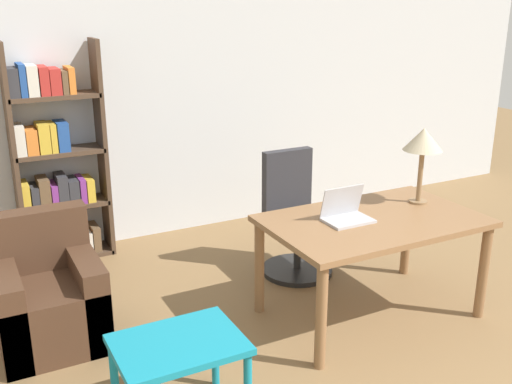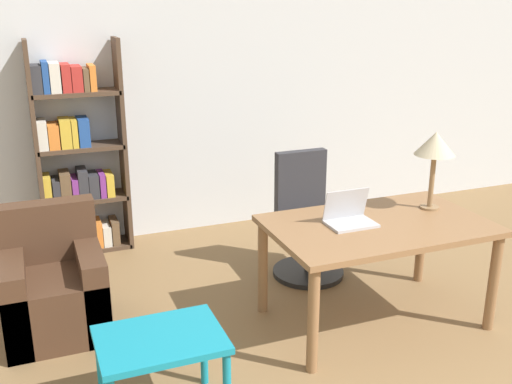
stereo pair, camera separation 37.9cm
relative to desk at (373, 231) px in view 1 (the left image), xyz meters
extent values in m
cube|color=silver|center=(-0.40, 2.18, 0.72)|extent=(8.00, 0.06, 2.70)
cube|color=olive|center=(0.00, 0.00, 0.07)|extent=(1.46, 0.91, 0.04)
cylinder|color=olive|center=(-0.67, -0.39, -0.29)|extent=(0.07, 0.07, 0.68)
cylinder|color=olive|center=(0.67, -0.39, -0.29)|extent=(0.07, 0.07, 0.68)
cylinder|color=olive|center=(-0.67, 0.39, -0.29)|extent=(0.07, 0.07, 0.68)
cylinder|color=olive|center=(0.67, 0.39, -0.29)|extent=(0.07, 0.07, 0.68)
cube|color=#B2B2B7|center=(-0.19, 0.03, 0.10)|extent=(0.31, 0.22, 0.02)
cube|color=#B2B2B7|center=(-0.19, 0.11, 0.22)|extent=(0.31, 0.06, 0.21)
cube|color=white|center=(-0.19, 0.11, 0.22)|extent=(0.28, 0.05, 0.18)
cylinder|color=olive|center=(0.50, 0.12, 0.10)|extent=(0.13, 0.13, 0.01)
cylinder|color=olive|center=(0.50, 0.12, 0.30)|extent=(0.04, 0.04, 0.38)
cone|color=#C6B793|center=(0.50, 0.12, 0.56)|extent=(0.28, 0.28, 0.16)
cylinder|color=black|center=(-0.10, 0.80, -0.61)|extent=(0.57, 0.57, 0.04)
cylinder|color=#262626|center=(-0.10, 0.80, -0.43)|extent=(0.06, 0.06, 0.31)
cube|color=#2D2D33|center=(-0.10, 0.80, -0.23)|extent=(0.45, 0.45, 0.10)
cube|color=#2D2D33|center=(-0.10, 0.99, 0.09)|extent=(0.42, 0.08, 0.54)
cube|color=teal|center=(-1.59, -0.48, -0.16)|extent=(0.65, 0.49, 0.04)
cylinder|color=teal|center=(-1.88, -0.27, -0.40)|extent=(0.04, 0.04, 0.45)
cylinder|color=teal|center=(-1.30, -0.27, -0.40)|extent=(0.04, 0.04, 0.45)
cube|color=#472D1E|center=(-2.06, 0.65, -0.42)|extent=(0.64, 0.67, 0.42)
cube|color=#472D1E|center=(-2.06, 0.90, 0.00)|extent=(0.64, 0.16, 0.41)
cube|color=#472D1E|center=(-2.30, 0.65, -0.35)|extent=(0.16, 0.67, 0.57)
cube|color=#472D1E|center=(-1.81, 0.65, -0.35)|extent=(0.16, 0.67, 0.57)
cube|color=#4C3828|center=(-2.05, 1.99, 0.29)|extent=(0.04, 0.28, 1.84)
cube|color=#4C3828|center=(-1.34, 1.99, 0.29)|extent=(0.04, 0.28, 1.84)
cube|color=#4C3828|center=(-1.69, 1.99, -0.61)|extent=(0.71, 0.28, 0.04)
cube|color=#2D7F47|center=(-2.01, 1.99, -0.49)|extent=(0.04, 0.24, 0.21)
cube|color=brown|center=(-1.95, 1.99, -0.50)|extent=(0.08, 0.24, 0.19)
cube|color=orange|center=(-1.88, 1.99, -0.46)|extent=(0.04, 0.24, 0.26)
cube|color=silver|center=(-1.83, 1.99, -0.49)|extent=(0.04, 0.24, 0.20)
cube|color=#333338|center=(-1.76, 1.99, -0.47)|extent=(0.09, 0.24, 0.24)
cube|color=gold|center=(-1.69, 1.99, -0.50)|extent=(0.04, 0.24, 0.19)
cube|color=orange|center=(-1.62, 1.99, -0.48)|extent=(0.08, 0.24, 0.23)
cube|color=silver|center=(-1.54, 1.99, -0.50)|extent=(0.07, 0.24, 0.18)
cube|color=brown|center=(-1.47, 1.99, -0.48)|extent=(0.06, 0.24, 0.22)
cube|color=#4C3828|center=(-1.69, 1.99, -0.15)|extent=(0.71, 0.28, 0.04)
cube|color=gold|center=(-2.00, 1.99, -0.02)|extent=(0.06, 0.24, 0.22)
cube|color=#333338|center=(-1.93, 1.99, -0.04)|extent=(0.06, 0.24, 0.19)
cube|color=brown|center=(-1.85, 1.99, -0.01)|extent=(0.09, 0.24, 0.24)
cube|color=#7F338C|center=(-1.78, 1.99, -0.04)|extent=(0.05, 0.24, 0.19)
cube|color=#333338|center=(-1.71, 1.99, -0.01)|extent=(0.08, 0.24, 0.25)
cube|color=#333338|center=(-1.62, 1.99, -0.03)|extent=(0.08, 0.24, 0.20)
cube|color=#7F338C|center=(-1.55, 1.99, -0.03)|extent=(0.05, 0.24, 0.20)
cube|color=gold|center=(-1.48, 1.99, -0.04)|extent=(0.06, 0.24, 0.20)
cube|color=#4C3828|center=(-1.69, 1.99, 0.31)|extent=(0.71, 0.28, 0.04)
cube|color=silver|center=(-1.99, 1.99, 0.44)|extent=(0.08, 0.24, 0.24)
cube|color=orange|center=(-1.90, 1.99, 0.43)|extent=(0.09, 0.24, 0.20)
cube|color=gold|center=(-1.81, 1.99, 0.44)|extent=(0.09, 0.24, 0.24)
cube|color=gold|center=(-1.74, 1.99, 0.44)|extent=(0.05, 0.24, 0.23)
cube|color=#234C99|center=(-1.66, 1.99, 0.44)|extent=(0.09, 0.24, 0.23)
cube|color=#4C3828|center=(-1.69, 1.99, 0.77)|extent=(0.71, 0.28, 0.04)
cube|color=#333338|center=(-1.99, 1.99, 0.90)|extent=(0.08, 0.24, 0.22)
cube|color=#234C99|center=(-1.92, 1.99, 0.91)|extent=(0.05, 0.24, 0.25)
cube|color=silver|center=(-1.85, 1.99, 0.90)|extent=(0.08, 0.24, 0.24)
cube|color=#B72D28|center=(-1.76, 1.99, 0.90)|extent=(0.07, 0.24, 0.22)
cube|color=#B72D28|center=(-1.68, 1.99, 0.89)|extent=(0.08, 0.24, 0.20)
cube|color=brown|center=(-1.61, 1.99, 0.88)|extent=(0.04, 0.24, 0.19)
cube|color=orange|center=(-1.55, 1.99, 0.89)|extent=(0.05, 0.24, 0.21)
camera|label=1|loc=(-2.46, -3.00, 1.52)|focal=42.00mm
camera|label=2|loc=(-2.12, -3.16, 1.52)|focal=42.00mm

